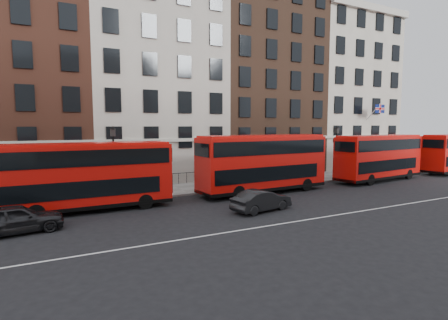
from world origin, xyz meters
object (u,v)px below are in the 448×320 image
car_front (262,200)px  traffic_light (405,153)px  bus_c (263,162)px  car_rear (16,219)px  bus_b (87,175)px  bus_d (379,156)px

car_front → traffic_light: (24.17, 7.08, 1.75)m
bus_c → car_rear: (-17.27, -3.31, -1.78)m
bus_c → car_front: size_ratio=2.71×
bus_b → car_rear: 5.31m
car_rear → car_front: bearing=-105.1°
bus_b → traffic_light: (34.12, 1.99, 0.08)m
bus_b → car_rear: (-3.83, -3.31, -1.61)m
traffic_light → bus_b: bearing=-176.7°
bus_b → car_rear: size_ratio=2.35×
bus_c → car_rear: bus_c is taller
traffic_light → car_front: bearing=-163.7°
bus_b → car_front: (9.96, -5.09, -1.68)m
car_rear → car_front: 13.90m
car_rear → car_front: (13.79, -1.78, -0.07)m
bus_b → car_front: bearing=-27.3°
car_front → traffic_light: bearing=-84.3°
bus_d → car_rear: (-31.10, -3.31, -1.69)m
traffic_light → car_rear: bearing=-172.0°
bus_b → bus_d: (27.27, -0.00, 0.08)m
bus_c → traffic_light: bearing=2.3°
car_rear → car_front: size_ratio=1.06×
bus_b → traffic_light: size_ratio=3.22×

